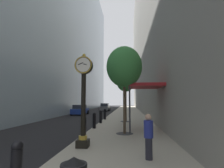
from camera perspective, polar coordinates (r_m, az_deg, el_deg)
ground_plane at (r=29.30m, az=-0.54°, el=-9.70°), size 110.00×110.00×0.00m
sidewalk_right at (r=32.15m, az=4.74°, el=-9.16°), size 5.29×80.00×0.14m
building_block_left at (r=38.76m, az=-18.30°, el=20.05°), size 9.00×80.00×37.34m
building_block_right at (r=35.96m, az=16.66°, el=19.16°), size 9.00×80.00×34.01m
street_clock at (r=8.61m, az=-9.01°, el=-3.41°), size 0.84×0.55×4.39m
bollard_nearest at (r=5.15m, az=-27.99°, el=-21.71°), size 0.27×0.27×1.21m
bollard_third at (r=11.13m, az=-8.84°, el=-12.97°), size 0.27×0.27×1.21m
bollard_fourth at (r=14.31m, az=-5.63°, el=-11.27°), size 0.27×0.27×1.21m
bollard_fifth at (r=17.52m, az=-3.61°, el=-10.17°), size 0.27×0.27×1.21m
bollard_sixth at (r=20.76m, az=-2.23°, el=-9.40°), size 0.27×0.27×1.21m
street_tree_near at (r=12.15m, az=3.88°, el=5.35°), size 2.38×2.38×5.77m
street_tree_mid_near at (r=18.80m, az=4.32°, el=0.76°), size 1.90×1.90×5.24m
pedestrian_walking at (r=7.05m, az=11.50°, el=-15.59°), size 0.41×0.50×1.65m
storefront_awning at (r=13.53m, az=10.10°, el=-0.92°), size 2.40×3.60×3.30m
car_grey_near at (r=39.58m, az=-2.24°, el=-7.35°), size 1.99×4.37×1.68m
car_blue_mid at (r=29.53m, az=-10.10°, el=-8.06°), size 2.12×4.36×1.61m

